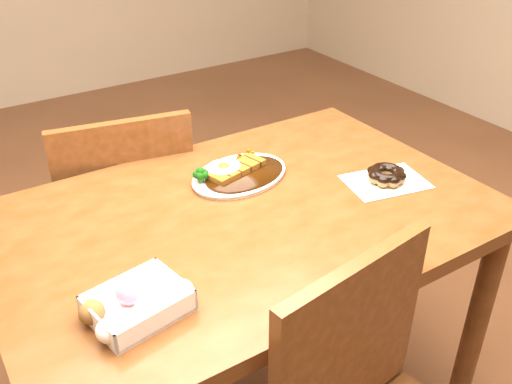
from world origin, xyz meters
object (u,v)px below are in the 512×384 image
table (246,245)px  chair_far (127,218)px  katsu_curry_plate (237,173)px  donut_box (136,304)px  pon_de_ring (386,175)px

table → chair_far: 0.58m
katsu_curry_plate → donut_box: 0.55m
table → katsu_curry_plate: (0.07, 0.15, 0.11)m
donut_box → pon_de_ring: size_ratio=0.91×
katsu_curry_plate → pon_de_ring: bearing=-36.3°
table → katsu_curry_plate: katsu_curry_plate is taller
chair_far → pon_de_ring: bearing=141.0°
donut_box → pon_de_ring: bearing=8.8°
table → pon_de_ring: size_ratio=5.09×
table → chair_far: (-0.13, 0.54, -0.17)m
table → pon_de_ring: bearing=-11.3°
table → chair_far: bearing=103.2°
chair_far → donut_box: 0.82m
donut_box → table: bearing=28.2°
chair_far → katsu_curry_plate: (0.20, -0.38, 0.29)m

